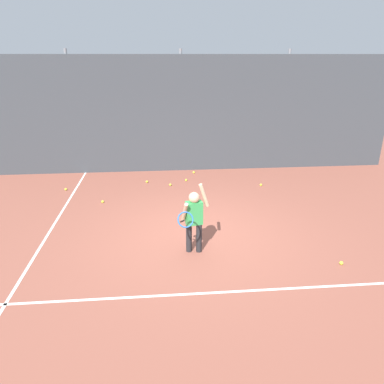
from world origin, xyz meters
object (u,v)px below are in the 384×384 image
(tennis_player, at_px, (194,217))
(tennis_ball_0, at_px, (170,185))
(tennis_ball_4, at_px, (341,263))
(tennis_ball_1, at_px, (66,189))
(tennis_ball_5, at_px, (103,202))
(tennis_ball_8, at_px, (194,172))
(tennis_ball_2, at_px, (190,199))
(tennis_ball_3, at_px, (186,180))
(tennis_ball_7, at_px, (147,182))
(tennis_ball_6, at_px, (261,185))

(tennis_player, bearing_deg, tennis_ball_0, 83.96)
(tennis_ball_0, xyz_separation_m, tennis_ball_4, (2.91, -4.40, 0.00))
(tennis_ball_0, relative_size, tennis_ball_1, 1.00)
(tennis_ball_1, relative_size, tennis_ball_5, 1.00)
(tennis_ball_8, bearing_deg, tennis_ball_2, -97.82)
(tennis_ball_2, xyz_separation_m, tennis_ball_8, (0.31, 2.25, 0.00))
(tennis_ball_3, height_order, tennis_ball_7, same)
(tennis_ball_1, bearing_deg, tennis_ball_2, -17.31)
(tennis_ball_6, bearing_deg, tennis_ball_8, 143.69)
(tennis_ball_3, distance_m, tennis_ball_4, 5.36)
(tennis_ball_0, relative_size, tennis_ball_7, 1.00)
(tennis_ball_2, distance_m, tennis_ball_8, 2.27)
(tennis_ball_2, xyz_separation_m, tennis_ball_7, (-1.15, 1.49, 0.00))
(tennis_ball_2, distance_m, tennis_ball_3, 1.53)
(tennis_player, bearing_deg, tennis_ball_2, 75.74)
(tennis_ball_2, bearing_deg, tennis_ball_3, 89.49)
(tennis_ball_6, height_order, tennis_ball_8, same)
(tennis_ball_0, bearing_deg, tennis_ball_7, 154.10)
(tennis_ball_7, bearing_deg, tennis_ball_6, -9.87)
(tennis_ball_0, bearing_deg, tennis_ball_3, 37.63)
(tennis_ball_4, height_order, tennis_ball_8, same)
(tennis_ball_0, relative_size, tennis_ball_5, 1.00)
(tennis_ball_2, relative_size, tennis_ball_8, 1.00)
(tennis_ball_6, relative_size, tennis_ball_7, 1.00)
(tennis_ball_0, height_order, tennis_ball_7, same)
(tennis_ball_7, bearing_deg, tennis_player, -76.11)
(tennis_ball_6, xyz_separation_m, tennis_ball_7, (-3.26, 0.57, 0.00))
(tennis_ball_0, distance_m, tennis_ball_3, 0.61)
(tennis_ball_5, distance_m, tennis_ball_6, 4.42)
(tennis_player, relative_size, tennis_ball_7, 20.46)
(tennis_ball_4, xyz_separation_m, tennis_ball_8, (-2.14, 5.49, 0.00))
(tennis_ball_4, height_order, tennis_ball_7, same)
(tennis_ball_6, xyz_separation_m, tennis_ball_8, (-1.81, 1.33, 0.00))
(tennis_ball_5, xyz_separation_m, tennis_ball_8, (2.53, 2.20, 0.00))
(tennis_ball_5, bearing_deg, tennis_ball_0, 32.26)
(tennis_ball_1, relative_size, tennis_ball_4, 1.00)
(tennis_ball_3, relative_size, tennis_ball_5, 1.00)
(tennis_player, relative_size, tennis_ball_3, 20.46)
(tennis_ball_3, bearing_deg, tennis_ball_6, -16.19)
(tennis_ball_1, height_order, tennis_ball_3, same)
(tennis_player, relative_size, tennis_ball_1, 20.46)
(tennis_player, distance_m, tennis_ball_3, 4.15)
(tennis_ball_4, height_order, tennis_ball_6, same)
(tennis_ball_5, distance_m, tennis_ball_7, 1.79)
(tennis_ball_8, bearing_deg, tennis_player, -95.40)
(tennis_ball_7, relative_size, tennis_ball_8, 1.00)
(tennis_ball_3, height_order, tennis_ball_4, same)
(tennis_player, height_order, tennis_ball_6, tennis_player)
(tennis_player, relative_size, tennis_ball_6, 20.46)
(tennis_ball_2, height_order, tennis_ball_3, same)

